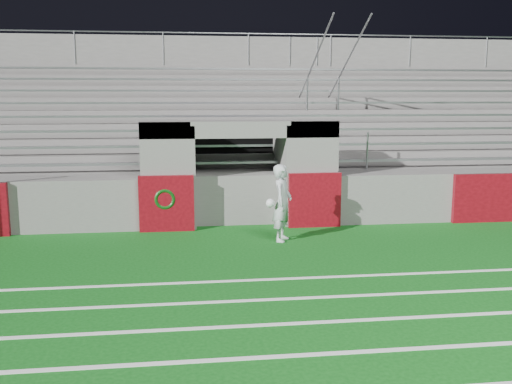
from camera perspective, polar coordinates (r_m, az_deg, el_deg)
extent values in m
plane|color=#0D5013|center=(11.10, 0.16, -7.17)|extent=(90.00, 90.00, 0.00)
cube|color=white|center=(7.40, 4.33, -15.97)|extent=(28.00, 0.09, 0.01)
cube|color=white|center=(8.30, 2.91, -13.04)|extent=(28.00, 0.09, 0.01)
cube|color=white|center=(9.22, 1.80, -10.68)|extent=(28.00, 0.09, 0.01)
cube|color=white|center=(10.15, 0.90, -8.75)|extent=(28.00, 0.09, 0.01)
cube|color=slate|center=(14.17, -8.93, 1.76)|extent=(1.20, 1.00, 2.60)
cube|color=slate|center=(14.52, 5.42, 2.02)|extent=(1.20, 1.00, 2.60)
cube|color=black|center=(15.92, -2.27, 2.53)|extent=(2.60, 0.20, 2.50)
cube|color=slate|center=(14.77, -6.34, 1.93)|extent=(0.10, 2.20, 2.50)
cube|color=slate|center=(14.98, 2.49, 2.09)|extent=(0.10, 2.20, 2.50)
cube|color=slate|center=(14.13, -1.69, 6.33)|extent=(4.80, 1.00, 0.40)
cube|color=slate|center=(18.06, -2.87, 3.04)|extent=(26.00, 8.00, 0.20)
cube|color=slate|center=(18.14, -2.85, 1.08)|extent=(26.00, 8.00, 1.05)
cube|color=#58070F|center=(13.72, -8.93, -1.14)|extent=(1.30, 0.15, 1.35)
cube|color=#58070F|center=(14.08, 5.88, -0.80)|extent=(1.30, 0.15, 1.35)
cube|color=#58070F|center=(15.82, 22.69, -0.53)|extent=(2.20, 0.15, 1.25)
cube|color=#94979C|center=(15.12, -2.02, 3.00)|extent=(23.00, 0.28, 0.06)
cube|color=slate|center=(15.97, -2.30, 3.24)|extent=(24.00, 0.75, 0.38)
cube|color=#94979C|center=(15.83, -2.28, 4.68)|extent=(23.00, 0.28, 0.06)
cube|color=slate|center=(16.69, -2.53, 4.17)|extent=(24.00, 0.75, 0.76)
cube|color=#94979C|center=(16.55, -2.51, 6.20)|extent=(23.00, 0.28, 0.06)
cube|color=slate|center=(17.42, -2.74, 5.02)|extent=(24.00, 0.75, 1.14)
cube|color=#94979C|center=(17.28, -2.73, 7.61)|extent=(23.00, 0.28, 0.06)
cube|color=slate|center=(18.15, -2.94, 5.80)|extent=(24.00, 0.75, 1.52)
cube|color=#94979C|center=(18.02, -2.94, 8.89)|extent=(23.00, 0.28, 0.06)
cube|color=slate|center=(18.89, -3.12, 6.52)|extent=(24.00, 0.75, 1.90)
cube|color=#94979C|center=(18.76, -3.13, 10.08)|extent=(23.00, 0.28, 0.06)
cube|color=slate|center=(19.63, -3.28, 7.19)|extent=(24.00, 0.75, 2.28)
cube|color=#94979C|center=(19.52, -3.30, 11.17)|extent=(23.00, 0.28, 0.06)
cube|color=slate|center=(20.37, -3.44, 7.81)|extent=(24.00, 0.75, 2.66)
cube|color=#94979C|center=(20.28, -3.46, 12.18)|extent=(23.00, 0.28, 0.06)
cube|color=slate|center=(21.04, -3.57, 8.04)|extent=(26.00, 0.60, 5.29)
cylinder|color=#A5A8AD|center=(15.26, 7.49, 4.04)|extent=(0.05, 0.05, 1.00)
cylinder|color=#A5A8AD|center=(18.11, 5.15, 9.76)|extent=(0.05, 0.05, 1.00)
cylinder|color=#A5A8AD|center=(21.11, 3.42, 13.87)|extent=(0.05, 0.05, 1.00)
cylinder|color=#A5A8AD|center=(18.12, 5.18, 11.34)|extent=(0.05, 6.02, 3.08)
cylinder|color=#A5A8AD|center=(15.54, 11.06, 4.05)|extent=(0.05, 0.05, 1.00)
cylinder|color=#A5A8AD|center=(18.35, 8.25, 9.69)|extent=(0.05, 0.05, 1.00)
cylinder|color=#A5A8AD|center=(21.31, 6.14, 13.79)|extent=(0.05, 0.05, 1.00)
cylinder|color=#A5A8AD|center=(18.36, 8.29, 11.25)|extent=(0.05, 6.02, 3.08)
cylinder|color=#A5A8AD|center=(21.07, -17.68, 13.60)|extent=(0.05, 0.05, 1.10)
cylinder|color=#A5A8AD|center=(20.76, -9.26, 13.98)|extent=(0.05, 0.05, 1.10)
cylinder|color=#A5A8AD|center=(20.89, -0.75, 14.07)|extent=(0.05, 0.05, 1.10)
cylinder|color=#A5A8AD|center=(21.44, 7.48, 13.88)|extent=(0.05, 0.05, 1.10)
cylinder|color=#A5A8AD|center=(22.38, 15.14, 13.45)|extent=(0.05, 0.05, 1.10)
cylinder|color=#A5A8AD|center=(23.67, 22.05, 12.86)|extent=(0.05, 0.05, 1.10)
cylinder|color=#A5A8AD|center=(20.85, -3.59, 15.58)|extent=(24.00, 0.05, 0.05)
imported|color=silver|center=(12.65, 2.65, -1.09)|extent=(0.63, 0.74, 1.72)
sphere|color=white|center=(12.47, 1.44, -1.12)|extent=(0.19, 0.19, 0.19)
torus|color=#0D4513|center=(13.71, -9.09, -0.86)|extent=(0.49, 0.09, 0.49)
torus|color=#0C3E0E|center=(13.66, -9.10, -0.72)|extent=(0.51, 0.10, 0.51)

